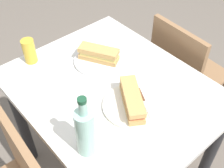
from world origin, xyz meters
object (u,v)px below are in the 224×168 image
object	(u,v)px
chair_far	(182,73)
baguette_sandwich_near	(99,54)
plate_far	(132,106)
beer_glass	(29,51)
knife_near	(101,51)
water_bottle	(85,131)
knife_far	(144,101)
plate_near	(99,60)
baguette_sandwich_far	(132,99)
dining_table	(112,106)

from	to	relation	value
chair_far	baguette_sandwich_near	bearing A→B (deg)	-109.20
plate_far	beer_glass	xyz separation A→B (m)	(-0.57, -0.17, 0.06)
knife_near	water_bottle	xyz separation A→B (m)	(0.42, -0.42, 0.10)
knife_far	water_bottle	world-z (taller)	water_bottle
baguette_sandwich_near	knife_far	bearing A→B (deg)	-5.56
knife_far	knife_near	bearing A→B (deg)	168.24
chair_far	beer_glass	xyz separation A→B (m)	(-0.41, -0.78, 0.33)
water_bottle	beer_glass	bearing A→B (deg)	170.08
chair_far	plate_far	size ratio (longest dim) A/B	3.38
baguette_sandwich_near	knife_near	xyz separation A→B (m)	(-0.04, 0.05, -0.03)
plate_near	baguette_sandwich_far	bearing A→B (deg)	-14.79
plate_near	plate_far	bearing A→B (deg)	-14.79
baguette_sandwich_far	knife_far	distance (m)	0.07
water_bottle	knife_near	bearing A→B (deg)	135.22
plate_far	chair_far	bearing A→B (deg)	104.20
plate_far	baguette_sandwich_near	bearing A→B (deg)	165.21
plate_near	baguette_sandwich_near	xyz separation A→B (m)	(0.00, 0.00, 0.04)
dining_table	chair_far	world-z (taller)	chair_far
baguette_sandwich_far	knife_far	bearing A→B (deg)	68.81
baguette_sandwich_far	beer_glass	world-z (taller)	beer_glass
dining_table	chair_far	bearing A→B (deg)	90.43
knife_near	water_bottle	bearing A→B (deg)	-44.78
plate_near	dining_table	bearing A→B (deg)	-21.32
baguette_sandwich_far	water_bottle	size ratio (longest dim) A/B	0.81
baguette_sandwich_near	knife_far	xyz separation A→B (m)	(0.36, -0.03, -0.03)
chair_far	plate_far	world-z (taller)	chair_far
dining_table	water_bottle	xyz separation A→B (m)	(0.19, -0.30, 0.25)
baguette_sandwich_near	beer_glass	world-z (taller)	beer_glass
dining_table	baguette_sandwich_far	xyz separation A→B (m)	(0.15, -0.02, 0.18)
knife_near	baguette_sandwich_near	bearing A→B (deg)	-50.44
baguette_sandwich_far	water_bottle	world-z (taller)	water_bottle
knife_near	beer_glass	bearing A→B (deg)	-121.92
dining_table	water_bottle	size ratio (longest dim) A/B	3.40
water_bottle	baguette_sandwich_far	bearing A→B (deg)	98.79
chair_far	knife_far	size ratio (longest dim) A/B	5.28
water_bottle	beer_glass	world-z (taller)	water_bottle
baguette_sandwich_near	baguette_sandwich_far	size ratio (longest dim) A/B	0.90
plate_far	knife_far	distance (m)	0.06
dining_table	baguette_sandwich_near	bearing A→B (deg)	158.68
baguette_sandwich_near	beer_glass	distance (m)	0.35
dining_table	plate_far	size ratio (longest dim) A/B	3.80
chair_far	knife_near	bearing A→B (deg)	-115.02
baguette_sandwich_far	water_bottle	bearing A→B (deg)	-81.21
chair_far	plate_near	distance (m)	0.62
plate_near	water_bottle	distance (m)	0.54
beer_glass	baguette_sandwich_near	bearing A→B (deg)	48.39
chair_far	beer_glass	size ratio (longest dim) A/B	6.75
plate_near	knife_near	bearing A→B (deg)	129.56
plate_near	knife_far	bearing A→B (deg)	-5.56
dining_table	knife_near	bearing A→B (deg)	151.90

